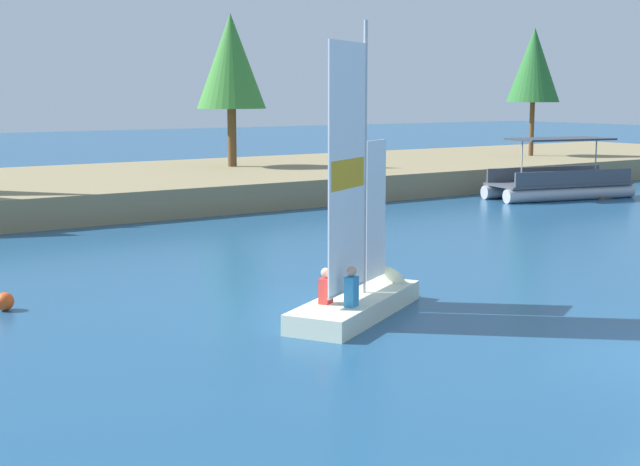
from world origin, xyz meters
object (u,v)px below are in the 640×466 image
at_px(wooden_dock, 567,189).
at_px(shoreline_tree_midright, 534,65).
at_px(sailboat, 369,286).
at_px(shoreline_tree_centre, 231,62).
at_px(pontoon_boat, 559,183).
at_px(channel_buoy, 5,301).

bearing_deg(wooden_dock, shoreline_tree_midright, 53.33).
bearing_deg(sailboat, shoreline_tree_centre, 37.99).
relative_size(wooden_dock, pontoon_boat, 0.75).
relative_size(wooden_dock, channel_buoy, 13.15).
relative_size(shoreline_tree_midright, sailboat, 1.10).
bearing_deg(channel_buoy, pontoon_boat, 16.19).
xyz_separation_m(shoreline_tree_centre, pontoon_boat, (9.98, -11.29, -5.35)).
height_order(pontoon_boat, channel_buoy, pontoon_boat).
bearing_deg(shoreline_tree_centre, shoreline_tree_midright, -9.14).
height_order(wooden_dock, pontoon_boat, pontoon_boat).
height_order(shoreline_tree_centre, wooden_dock, shoreline_tree_centre).
bearing_deg(shoreline_tree_centre, pontoon_boat, -48.51).
relative_size(shoreline_tree_midright, wooden_dock, 1.36).
height_order(wooden_dock, sailboat, sailboat).
height_order(shoreline_tree_centre, channel_buoy, shoreline_tree_centre).
distance_m(sailboat, channel_buoy, 7.71).
bearing_deg(shoreline_tree_centre, channel_buoy, -130.17).
xyz_separation_m(shoreline_tree_midright, channel_buoy, (-33.27, -15.99, -5.88)).
xyz_separation_m(shoreline_tree_centre, sailboat, (-9.42, -23.01, -5.52)).
distance_m(shoreline_tree_midright, wooden_dock, 10.85).
bearing_deg(shoreline_tree_midright, channel_buoy, -154.33).
distance_m(shoreline_tree_centre, pontoon_boat, 15.99).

